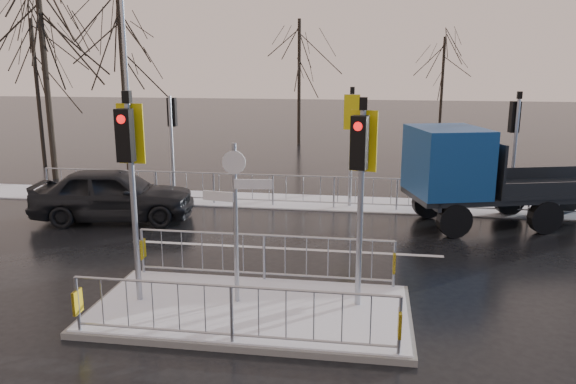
# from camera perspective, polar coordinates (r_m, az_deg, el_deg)

# --- Properties ---
(ground) EXTENTS (120.00, 120.00, 0.00)m
(ground) POSITION_cam_1_polar(r_m,az_deg,el_deg) (10.91, -3.84, -12.20)
(ground) COLOR black
(ground) RESTS_ON ground
(snow_verge) EXTENTS (30.00, 2.00, 0.04)m
(snow_verge) POSITION_cam_1_polar(r_m,az_deg,el_deg) (18.92, 1.76, -1.03)
(snow_verge) COLOR white
(snow_verge) RESTS_ON ground
(lane_markings) EXTENTS (8.00, 11.38, 0.01)m
(lane_markings) POSITION_cam_1_polar(r_m,az_deg,el_deg) (10.61, -4.24, -12.94)
(lane_markings) COLOR silver
(lane_markings) RESTS_ON ground
(traffic_island) EXTENTS (6.00, 3.04, 4.15)m
(traffic_island) POSITION_cam_1_polar(r_m,az_deg,el_deg) (10.76, -3.92, -10.29)
(traffic_island) COLOR slate
(traffic_island) RESTS_ON ground
(far_kerb_fixtures) EXTENTS (18.00, 0.65, 3.83)m
(far_kerb_fixtures) POSITION_cam_1_polar(r_m,az_deg,el_deg) (18.17, 2.51, 1.60)
(far_kerb_fixtures) COLOR #989DA5
(far_kerb_fixtures) RESTS_ON ground
(car_far_lane) EXTENTS (4.96, 2.69, 1.60)m
(car_far_lane) POSITION_cam_1_polar(r_m,az_deg,el_deg) (17.45, -17.29, -0.21)
(car_far_lane) COLOR black
(car_far_lane) RESTS_ON ground
(flatbed_truck) EXTENTS (6.55, 3.84, 2.86)m
(flatbed_truck) POSITION_cam_1_polar(r_m,az_deg,el_deg) (16.83, 18.50, 1.73)
(flatbed_truck) COLOR black
(flatbed_truck) RESTS_ON ground
(tree_near_a) EXTENTS (4.75, 4.75, 8.97)m
(tree_near_a) POSITION_cam_1_polar(r_m,az_deg,el_deg) (24.24, -23.84, 15.54)
(tree_near_a) COLOR black
(tree_near_a) RESTS_ON ground
(tree_near_b) EXTENTS (4.00, 4.00, 7.55)m
(tree_near_b) POSITION_cam_1_polar(r_m,az_deg,el_deg) (24.34, -16.57, 13.81)
(tree_near_b) COLOR black
(tree_near_b) RESTS_ON ground
(tree_near_c) EXTENTS (3.50, 3.50, 6.61)m
(tree_near_c) POSITION_cam_1_polar(r_m,az_deg,el_deg) (27.38, -24.32, 11.73)
(tree_near_c) COLOR black
(tree_near_c) RESTS_ON ground
(tree_far_a) EXTENTS (3.75, 3.75, 7.08)m
(tree_far_a) POSITION_cam_1_polar(r_m,az_deg,el_deg) (31.88, 1.15, 13.49)
(tree_far_a) COLOR black
(tree_far_a) RESTS_ON ground
(tree_far_b) EXTENTS (3.25, 3.25, 6.14)m
(tree_far_b) POSITION_cam_1_polar(r_m,az_deg,el_deg) (33.83, 15.48, 11.93)
(tree_far_b) COLOR black
(tree_far_b) RESTS_ON ground
(street_lamp_left) EXTENTS (1.25, 0.18, 8.20)m
(street_lamp_left) POSITION_cam_1_polar(r_m,az_deg,el_deg) (20.96, -15.98, 12.23)
(street_lamp_left) COLOR #989DA5
(street_lamp_left) RESTS_ON ground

